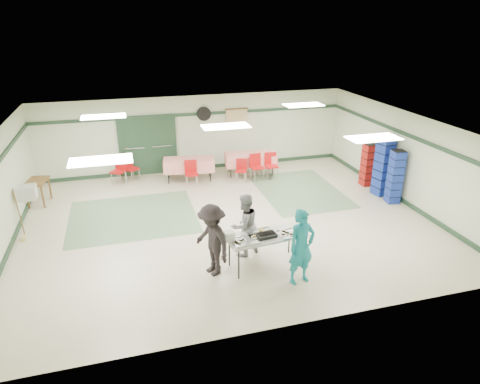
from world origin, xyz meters
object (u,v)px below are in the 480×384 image
object	(u,v)px
chair_d	(191,171)
office_printer	(27,193)
volunteer_teal	(301,247)
printer_table	(37,184)
chair_a	(256,164)
crate_stack_red	(368,165)
dining_table_b	(189,164)
chair_b	(241,168)
dining_table_a	(251,159)
chair_c	(271,163)
volunteer_dark	(212,240)
crate_stack_blue_b	(395,177)
volunteer_grey	(244,225)
chair_loose_b	(119,168)
crate_stack_blue_a	(383,165)
chair_loose_a	(130,166)
broom	(19,214)
serving_table	(266,237)

from	to	relation	value
chair_d	office_printer	size ratio (longest dim) A/B	1.91
volunteer_teal	printer_table	world-z (taller)	volunteer_teal
chair_a	crate_stack_red	distance (m)	3.71
dining_table_b	chair_b	world-z (taller)	chair_b
dining_table_a	chair_c	bearing A→B (deg)	-36.94
volunteer_dark	dining_table_a	xyz separation A→B (m)	(2.66, 5.83, -0.25)
chair_c	crate_stack_blue_b	world-z (taller)	crate_stack_blue_b
volunteer_grey	office_printer	distance (m)	5.98
chair_a	chair_d	xyz separation A→B (m)	(-2.25, -0.00, -0.02)
chair_loose_b	crate_stack_blue_a	size ratio (longest dim) A/B	0.47
chair_a	office_printer	size ratio (longest dim) A/B	1.97
chair_c	crate_stack_blue_a	xyz separation A→B (m)	(2.86, -2.34, 0.42)
crate_stack_blue_a	printer_table	xyz separation A→B (m)	(-10.30, 2.15, -0.34)
chair_loose_a	dining_table_b	bearing A→B (deg)	-52.11
chair_loose_b	crate_stack_blue_b	size ratio (longest dim) A/B	0.56
chair_c	broom	distance (m)	7.92
dining_table_b	volunteer_dark	bearing A→B (deg)	-85.72
volunteer_dark	dining_table_b	size ratio (longest dim) A/B	0.92
chair_c	chair_loose_a	size ratio (longest dim) A/B	1.03
chair_a	crate_stack_blue_a	distance (m)	4.14
volunteer_grey	crate_stack_blue_b	size ratio (longest dim) A/B	0.93
volunteer_teal	volunteer_dark	size ratio (longest dim) A/B	1.02
chair_d	crate_stack_blue_b	size ratio (longest dim) A/B	0.54
chair_c	printer_table	bearing A→B (deg)	-173.44
dining_table_b	broom	xyz separation A→B (m)	(-4.76, -3.03, 0.13)
chair_a	crate_stack_blue_b	world-z (taller)	crate_stack_blue_b
printer_table	office_printer	xyz separation A→B (m)	(-0.00, -1.42, 0.29)
volunteer_teal	crate_stack_red	bearing A→B (deg)	35.76
chair_a	crate_stack_blue_b	distance (m)	4.53
serving_table	printer_table	size ratio (longest dim) A/B	1.99
dining_table_b	broom	distance (m)	5.64
volunteer_dark	crate_stack_red	bearing A→B (deg)	99.53
volunteer_dark	chair_b	bearing A→B (deg)	135.43
chair_loose_b	office_printer	size ratio (longest dim) A/B	1.98
volunteer_teal	chair_loose_a	xyz separation A→B (m)	(-3.22, 7.12, -0.30)
serving_table	dining_table_b	size ratio (longest dim) A/B	1.02
chair_c	chair_loose_a	world-z (taller)	chair_c
dining_table_b	serving_table	bearing A→B (deg)	-73.85
serving_table	volunteer_teal	xyz separation A→B (m)	(0.51, -0.80, 0.12)
chair_a	broom	world-z (taller)	broom
volunteer_dark	chair_b	size ratio (longest dim) A/B	2.11
printer_table	office_printer	world-z (taller)	office_printer
volunteer_dark	chair_loose_b	xyz separation A→B (m)	(-1.84, 6.11, -0.26)
crate_stack_red	office_printer	world-z (taller)	crate_stack_red
volunteer_grey	dining_table_b	world-z (taller)	volunteer_grey
volunteer_grey	crate_stack_red	world-z (taller)	volunteer_grey
serving_table	volunteer_teal	size ratio (longest dim) A/B	1.09
dining_table_a	volunteer_dark	bearing A→B (deg)	-106.40
chair_a	office_printer	world-z (taller)	office_printer
broom	serving_table	bearing A→B (deg)	-26.27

